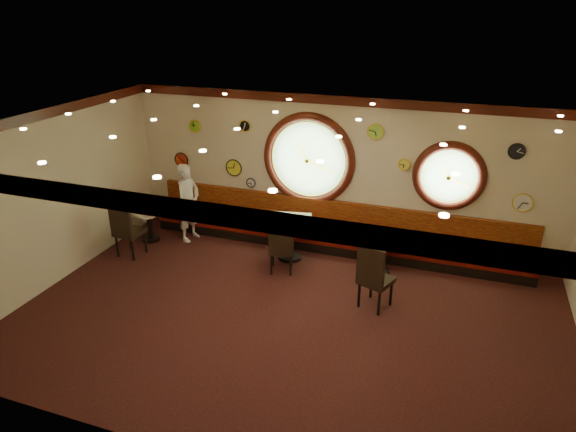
{
  "coord_description": "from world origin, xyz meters",
  "views": [
    {
      "loc": [
        2.39,
        -6.79,
        4.93
      ],
      "look_at": [
        -0.28,
        0.8,
        1.5
      ],
      "focal_mm": 32.0,
      "sensor_mm": 36.0,
      "label": 1
    }
  ],
  "objects_px": {
    "table_a": "(149,222)",
    "condiment_b_bottle": "(294,216)",
    "chair_a": "(125,226)",
    "condiment_b_pepper": "(292,219)",
    "condiment_c_salt": "(379,234)",
    "condiment_c_bottle": "(388,231)",
    "condiment_a_salt": "(147,208)",
    "chair_b": "(281,243)",
    "chair_c": "(373,273)",
    "condiment_b_salt": "(285,216)",
    "condiment_a_pepper": "(150,210)",
    "condiment_a_bottle": "(152,207)",
    "table_c": "(380,250)",
    "waiter": "(188,203)",
    "condiment_c_pepper": "(384,236)",
    "table_b": "(290,234)"
  },
  "relations": [
    {
      "from": "condiment_c_salt",
      "to": "condiment_c_pepper",
      "type": "relative_size",
      "value": 1.03
    },
    {
      "from": "waiter",
      "to": "condiment_c_bottle",
      "type": "bearing_deg",
      "value": -81.01
    },
    {
      "from": "chair_a",
      "to": "condiment_b_bottle",
      "type": "bearing_deg",
      "value": 23.13
    },
    {
      "from": "condiment_a_pepper",
      "to": "waiter",
      "type": "distance_m",
      "value": 0.83
    },
    {
      "from": "condiment_a_salt",
      "to": "condiment_a_pepper",
      "type": "xyz_separation_m",
      "value": [
        0.11,
        -0.07,
        -0.01
      ]
    },
    {
      "from": "condiment_c_bottle",
      "to": "waiter",
      "type": "relative_size",
      "value": 0.1
    },
    {
      "from": "table_c",
      "to": "condiment_b_salt",
      "type": "relative_size",
      "value": 8.91
    },
    {
      "from": "condiment_a_bottle",
      "to": "waiter",
      "type": "relative_size",
      "value": 0.1
    },
    {
      "from": "chair_c",
      "to": "condiment_b_pepper",
      "type": "relative_size",
      "value": 7.92
    },
    {
      "from": "condiment_c_salt",
      "to": "condiment_a_bottle",
      "type": "relative_size",
      "value": 0.54
    },
    {
      "from": "condiment_b_pepper",
      "to": "table_a",
      "type": "bearing_deg",
      "value": -177.71
    },
    {
      "from": "condiment_a_bottle",
      "to": "waiter",
      "type": "bearing_deg",
      "value": 22.79
    },
    {
      "from": "condiment_c_salt",
      "to": "condiment_b_pepper",
      "type": "xyz_separation_m",
      "value": [
        -1.71,
        -0.12,
        0.12
      ]
    },
    {
      "from": "table_a",
      "to": "condiment_c_bottle",
      "type": "distance_m",
      "value": 5.13
    },
    {
      "from": "condiment_c_salt",
      "to": "condiment_c_bottle",
      "type": "relative_size",
      "value": 0.55
    },
    {
      "from": "chair_b",
      "to": "condiment_b_bottle",
      "type": "bearing_deg",
      "value": 71.36
    },
    {
      "from": "condiment_c_pepper",
      "to": "table_a",
      "type": "bearing_deg",
      "value": -177.53
    },
    {
      "from": "chair_b",
      "to": "condiment_c_bottle",
      "type": "distance_m",
      "value": 2.05
    },
    {
      "from": "table_a",
      "to": "condiment_b_bottle",
      "type": "height_order",
      "value": "condiment_b_bottle"
    },
    {
      "from": "condiment_b_salt",
      "to": "condiment_c_salt",
      "type": "distance_m",
      "value": 1.9
    },
    {
      "from": "table_c",
      "to": "chair_a",
      "type": "bearing_deg",
      "value": -167.97
    },
    {
      "from": "chair_c",
      "to": "condiment_c_pepper",
      "type": "distance_m",
      "value": 1.31
    },
    {
      "from": "table_b",
      "to": "condiment_a_salt",
      "type": "bearing_deg",
      "value": -177.07
    },
    {
      "from": "condiment_c_pepper",
      "to": "condiment_b_bottle",
      "type": "relative_size",
      "value": 0.66
    },
    {
      "from": "condiment_a_salt",
      "to": "condiment_b_bottle",
      "type": "bearing_deg",
      "value": 3.59
    },
    {
      "from": "condiment_c_bottle",
      "to": "waiter",
      "type": "bearing_deg",
      "value": -179.84
    },
    {
      "from": "table_c",
      "to": "condiment_b_pepper",
      "type": "height_order",
      "value": "condiment_b_pepper"
    },
    {
      "from": "condiment_b_salt",
      "to": "condiment_a_bottle",
      "type": "relative_size",
      "value": 0.51
    },
    {
      "from": "condiment_b_salt",
      "to": "condiment_b_bottle",
      "type": "bearing_deg",
      "value": 8.45
    },
    {
      "from": "condiment_a_salt",
      "to": "condiment_c_salt",
      "type": "bearing_deg",
      "value": 2.35
    },
    {
      "from": "condiment_a_pepper",
      "to": "waiter",
      "type": "xyz_separation_m",
      "value": [
        0.74,
        0.37,
        0.13
      ]
    },
    {
      "from": "table_a",
      "to": "chair_a",
      "type": "height_order",
      "value": "chair_a"
    },
    {
      "from": "table_b",
      "to": "chair_c",
      "type": "xyz_separation_m",
      "value": [
        1.92,
        -1.3,
        0.15
      ]
    },
    {
      "from": "chair_c",
      "to": "condiment_a_salt",
      "type": "xyz_separation_m",
      "value": [
        -5.15,
        1.13,
        0.05
      ]
    },
    {
      "from": "table_a",
      "to": "condiment_a_pepper",
      "type": "height_order",
      "value": "condiment_a_pepper"
    },
    {
      "from": "condiment_a_salt",
      "to": "condiment_b_bottle",
      "type": "xyz_separation_m",
      "value": [
        3.3,
        0.21,
        0.19
      ]
    },
    {
      "from": "condiment_b_salt",
      "to": "condiment_c_bottle",
      "type": "relative_size",
      "value": 0.52
    },
    {
      "from": "table_a",
      "to": "condiment_c_salt",
      "type": "bearing_deg",
      "value": 2.85
    },
    {
      "from": "chair_a",
      "to": "condiment_b_pepper",
      "type": "height_order",
      "value": "chair_a"
    },
    {
      "from": "chair_b",
      "to": "condiment_a_bottle",
      "type": "bearing_deg",
      "value": 155.22
    },
    {
      "from": "condiment_a_bottle",
      "to": "condiment_b_pepper",
      "type": "bearing_deg",
      "value": 1.56
    },
    {
      "from": "chair_c",
      "to": "condiment_a_salt",
      "type": "height_order",
      "value": "chair_c"
    },
    {
      "from": "chair_a",
      "to": "condiment_b_bottle",
      "type": "xyz_separation_m",
      "value": [
        3.24,
        1.09,
        0.24
      ]
    },
    {
      "from": "condiment_c_salt",
      "to": "condiment_a_salt",
      "type": "bearing_deg",
      "value": -177.65
    },
    {
      "from": "table_a",
      "to": "condiment_a_salt",
      "type": "bearing_deg",
      "value": 139.31
    },
    {
      "from": "table_a",
      "to": "condiment_b_bottle",
      "type": "bearing_deg",
      "value": 4.36
    },
    {
      "from": "table_a",
      "to": "chair_c",
      "type": "xyz_separation_m",
      "value": [
        5.1,
        -1.09,
        0.26
      ]
    },
    {
      "from": "chair_a",
      "to": "condiment_a_bottle",
      "type": "xyz_separation_m",
      "value": [
        0.07,
        0.88,
        0.08
      ]
    },
    {
      "from": "table_a",
      "to": "condiment_a_pepper",
      "type": "distance_m",
      "value": 0.31
    },
    {
      "from": "condiment_a_salt",
      "to": "chair_a",
      "type": "bearing_deg",
      "value": -85.93
    }
  ]
}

